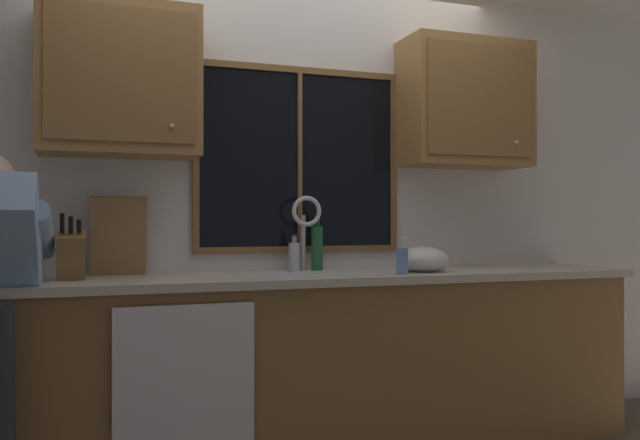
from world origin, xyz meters
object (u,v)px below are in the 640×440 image
Objects in this scene: knife_block at (71,256)px; bottle_green_glass at (294,256)px; soap_dispenser at (402,260)px; mixing_bowl at (423,260)px; cutting_board at (118,236)px; bottle_tall_clear at (317,247)px.

knife_block is 1.61× the size of bottle_green_glass.
mixing_bowl is at bearing 36.37° from soap_dispenser.
cutting_board is 1.41× the size of mixing_bowl.
knife_block is 0.30m from cutting_board.
knife_block reaches higher than mixing_bowl.
bottle_green_glass is (-0.64, 0.23, 0.02)m from mixing_bowl.
bottle_green_glass is (-0.45, 0.37, 0.01)m from soap_dispenser.
bottle_tall_clear is (1.24, 0.18, 0.02)m from knife_block.
soap_dispenser is (-0.19, -0.14, 0.01)m from mixing_bowl.
soap_dispenser is at bearing -16.70° from cutting_board.
soap_dispenser is at bearing -143.63° from mixing_bowl.
cutting_board reaches higher than knife_block.
bottle_green_glass is 0.14m from bottle_tall_clear.
bottle_green_glass is at bearing 8.60° from knife_block.
bottle_green_glass is 0.64× the size of bottle_tall_clear.
soap_dispenser is 0.58m from bottle_green_glass.
cutting_board is at bearing 170.31° from mixing_bowl.
mixing_bowl is 0.57m from bottle_tall_clear.
bottle_green_glass reaches higher than mixing_bowl.
mixing_bowl is at bearing -19.56° from bottle_green_glass.
bottle_tall_clear is (-0.32, 0.38, 0.06)m from soap_dispenser.
bottle_green_glass is at bearing -174.31° from bottle_tall_clear.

